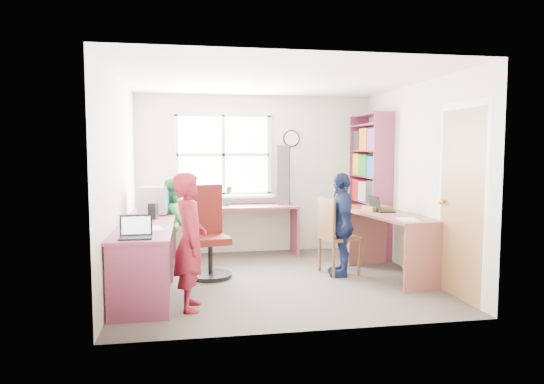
{
  "coord_description": "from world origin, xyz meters",
  "views": [
    {
      "loc": [
        -1.02,
        -5.68,
        1.58
      ],
      "look_at": [
        0.0,
        0.25,
        1.05
      ],
      "focal_mm": 32.0,
      "sensor_mm": 36.0,
      "label": 1
    }
  ],
  "objects_px": {
    "right_desk": "(394,232)",
    "wooden_chair": "(334,233)",
    "person_red": "(190,241)",
    "l_desk": "(164,251)",
    "swivel_chair": "(209,238)",
    "potted_plant": "(227,196)",
    "cd_tower": "(284,175)",
    "person_navy": "(341,224)",
    "crt_monitor": "(154,200)",
    "laptop_left": "(136,233)",
    "bookshelf": "(370,188)",
    "person_green": "(175,224)",
    "laptop_right": "(379,208)"
  },
  "relations": [
    {
      "from": "crt_monitor",
      "to": "person_red",
      "type": "distance_m",
      "value": 1.65
    },
    {
      "from": "laptop_left",
      "to": "l_desk",
      "type": "bearing_deg",
      "value": 71.48
    },
    {
      "from": "swivel_chair",
      "to": "person_green",
      "type": "xyz_separation_m",
      "value": [
        -0.42,
        0.43,
        0.11
      ]
    },
    {
      "from": "crt_monitor",
      "to": "laptop_right",
      "type": "height_order",
      "value": "crt_monitor"
    },
    {
      "from": "person_green",
      "to": "person_navy",
      "type": "xyz_separation_m",
      "value": [
        2.06,
        -0.66,
        0.05
      ]
    },
    {
      "from": "cd_tower",
      "to": "person_red",
      "type": "distance_m",
      "value": 2.79
    },
    {
      "from": "bookshelf",
      "to": "person_green",
      "type": "relative_size",
      "value": 1.75
    },
    {
      "from": "laptop_right",
      "to": "person_red",
      "type": "relative_size",
      "value": 0.24
    },
    {
      "from": "crt_monitor",
      "to": "laptop_right",
      "type": "distance_m",
      "value": 2.92
    },
    {
      "from": "swivel_chair",
      "to": "cd_tower",
      "type": "bearing_deg",
      "value": 31.48
    },
    {
      "from": "laptop_left",
      "to": "potted_plant",
      "type": "xyz_separation_m",
      "value": [
        1.05,
        2.42,
        0.1
      ]
    },
    {
      "from": "l_desk",
      "to": "crt_monitor",
      "type": "bearing_deg",
      "value": 99.93
    },
    {
      "from": "laptop_right",
      "to": "right_desk",
      "type": "bearing_deg",
      "value": -172.54
    },
    {
      "from": "l_desk",
      "to": "right_desk",
      "type": "distance_m",
      "value": 2.8
    },
    {
      "from": "cd_tower",
      "to": "bookshelf",
      "type": "bearing_deg",
      "value": 6.28
    },
    {
      "from": "person_red",
      "to": "potted_plant",
      "type": "bearing_deg",
      "value": -12.86
    },
    {
      "from": "laptop_left",
      "to": "potted_plant",
      "type": "relative_size",
      "value": 1.04
    },
    {
      "from": "l_desk",
      "to": "wooden_chair",
      "type": "bearing_deg",
      "value": 11.62
    },
    {
      "from": "crt_monitor",
      "to": "person_navy",
      "type": "relative_size",
      "value": 0.3
    },
    {
      "from": "laptop_right",
      "to": "person_red",
      "type": "distance_m",
      "value": 2.7
    },
    {
      "from": "swivel_chair",
      "to": "laptop_left",
      "type": "relative_size",
      "value": 3.63
    },
    {
      "from": "wooden_chair",
      "to": "person_red",
      "type": "bearing_deg",
      "value": -162.19
    },
    {
      "from": "bookshelf",
      "to": "cd_tower",
      "type": "distance_m",
      "value": 1.31
    },
    {
      "from": "l_desk",
      "to": "person_red",
      "type": "relative_size",
      "value": 2.18
    },
    {
      "from": "right_desk",
      "to": "cd_tower",
      "type": "bearing_deg",
      "value": 116.94
    },
    {
      "from": "cd_tower",
      "to": "laptop_left",
      "type": "bearing_deg",
      "value": -110.37
    },
    {
      "from": "right_desk",
      "to": "person_red",
      "type": "xyz_separation_m",
      "value": [
        -2.5,
        -0.83,
        0.12
      ]
    },
    {
      "from": "wooden_chair",
      "to": "person_green",
      "type": "distance_m",
      "value": 2.08
    },
    {
      "from": "bookshelf",
      "to": "person_green",
      "type": "distance_m",
      "value": 2.93
    },
    {
      "from": "person_red",
      "to": "l_desk",
      "type": "bearing_deg",
      "value": 24.85
    },
    {
      "from": "laptop_left",
      "to": "cd_tower",
      "type": "xyz_separation_m",
      "value": [
        1.9,
        2.46,
        0.4
      ]
    },
    {
      "from": "l_desk",
      "to": "wooden_chair",
      "type": "distance_m",
      "value": 2.13
    },
    {
      "from": "laptop_left",
      "to": "person_red",
      "type": "height_order",
      "value": "person_red"
    },
    {
      "from": "l_desk",
      "to": "laptop_left",
      "type": "xyz_separation_m",
      "value": [
        -0.21,
        -0.74,
        0.34
      ]
    },
    {
      "from": "bookshelf",
      "to": "laptop_right",
      "type": "height_order",
      "value": "bookshelf"
    },
    {
      "from": "cd_tower",
      "to": "person_navy",
      "type": "xyz_separation_m",
      "value": [
        0.47,
        -1.35,
        -0.55
      ]
    },
    {
      "from": "person_navy",
      "to": "swivel_chair",
      "type": "bearing_deg",
      "value": -86.93
    },
    {
      "from": "right_desk",
      "to": "wooden_chair",
      "type": "distance_m",
      "value": 0.74
    },
    {
      "from": "laptop_left",
      "to": "wooden_chair",
      "type": "bearing_deg",
      "value": 24.59
    },
    {
      "from": "right_desk",
      "to": "laptop_right",
      "type": "distance_m",
      "value": 0.42
    },
    {
      "from": "person_navy",
      "to": "right_desk",
      "type": "bearing_deg",
      "value": 86.22
    },
    {
      "from": "potted_plant",
      "to": "person_green",
      "type": "bearing_deg",
      "value": -138.42
    },
    {
      "from": "laptop_right",
      "to": "person_green",
      "type": "xyz_separation_m",
      "value": [
        -2.63,
        0.5,
        -0.22
      ]
    },
    {
      "from": "laptop_right",
      "to": "person_navy",
      "type": "bearing_deg",
      "value": 101.72
    },
    {
      "from": "crt_monitor",
      "to": "laptop_left",
      "type": "height_order",
      "value": "crt_monitor"
    },
    {
      "from": "swivel_chair",
      "to": "potted_plant",
      "type": "height_order",
      "value": "swivel_chair"
    },
    {
      "from": "cd_tower",
      "to": "person_red",
      "type": "xyz_separation_m",
      "value": [
        -1.4,
        -2.35,
        -0.52
      ]
    },
    {
      "from": "right_desk",
      "to": "bookshelf",
      "type": "distance_m",
      "value": 1.36
    },
    {
      "from": "person_navy",
      "to": "potted_plant",
      "type": "bearing_deg",
      "value": -123.75
    },
    {
      "from": "potted_plant",
      "to": "person_navy",
      "type": "xyz_separation_m",
      "value": [
        1.32,
        -1.31,
        -0.25
      ]
    }
  ]
}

